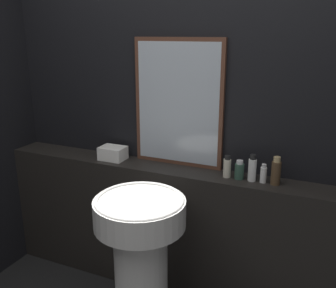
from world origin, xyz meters
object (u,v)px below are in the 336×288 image
Objects in this scene: mirror at (178,103)px; hand_soap_bottle at (276,172)px; shampoo_bottle at (227,167)px; conditioner_bottle at (239,170)px; pedestal_sink at (141,256)px; body_wash_bottle at (263,174)px; towel_stack at (113,153)px; lotion_bottle at (252,169)px.

mirror is 0.73m from hand_soap_bottle.
shampoo_bottle reaches higher than conditioner_bottle.
hand_soap_bottle is (0.29, 0.00, 0.01)m from shampoo_bottle.
shampoo_bottle is 1.18× the size of conditioner_bottle.
pedestal_sink is 7.91× the size of body_wash_bottle.
hand_soap_bottle reaches higher than towel_stack.
hand_soap_bottle reaches higher than conditioner_bottle.
lotion_bottle is (0.49, 0.49, 0.42)m from pedestal_sink.
lotion_bottle is 0.97× the size of hand_soap_bottle.
conditioner_bottle reaches higher than pedestal_sink.
mirror is at bearing 170.47° from body_wash_bottle.
towel_stack reaches higher than pedestal_sink.
mirror reaches higher than body_wash_bottle.
conditioner_bottle is 0.21m from hand_soap_bottle.
mirror is (-0.02, 0.59, 0.75)m from pedestal_sink.
conditioner_bottle is 1.03× the size of body_wash_bottle.
shampoo_bottle reaches higher than pedestal_sink.
body_wash_bottle is (1.02, 0.00, 0.01)m from towel_stack.
towel_stack is 1.49× the size of conditioner_bottle.
pedestal_sink is 5.34× the size of hand_soap_bottle.
towel_stack is 0.80m from shampoo_bottle.
body_wash_bottle is at bearing 0.00° from conditioner_bottle.
conditioner_bottle is at bearing 49.85° from pedestal_sink.
mirror reaches higher than lotion_bottle.
conditioner_bottle is 0.69× the size of hand_soap_bottle.
mirror is 7.03× the size of conditioner_bottle.
hand_soap_bottle is (0.14, 0.00, 0.00)m from lotion_bottle.
hand_soap_bottle is at bearing 0.00° from conditioner_bottle.
towel_stack is at bearing 180.00° from lotion_bottle.
lotion_bottle is (0.96, 0.00, 0.03)m from towel_stack.
body_wash_bottle reaches higher than pedestal_sink.
conditioner_bottle is at bearing 0.00° from shampoo_bottle.
shampoo_bottle is (0.34, 0.49, 0.41)m from pedestal_sink.
towel_stack is 1.53× the size of body_wash_bottle.
hand_soap_bottle reaches higher than lotion_bottle.
hand_soap_bottle is at bearing 0.00° from lotion_bottle.
lotion_bottle reaches higher than body_wash_bottle.
shampoo_bottle is at bearing 55.38° from pedestal_sink.
mirror is 0.57m from conditioner_bottle.
lotion_bottle is at bearing 45.07° from pedestal_sink.
mirror reaches higher than hand_soap_bottle.
mirror is 0.62m from lotion_bottle.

